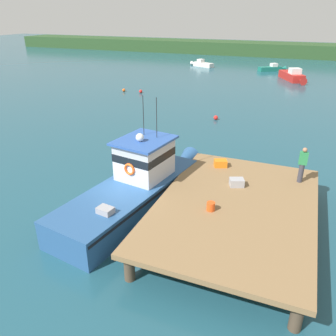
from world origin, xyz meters
name	(u,v)px	position (x,y,z in m)	size (l,w,h in m)	color
ground_plane	(129,206)	(0.00, 0.00, 0.00)	(200.00, 200.00, 0.00)	#1E4C5B
dock	(236,207)	(4.80, 0.00, 1.07)	(6.00, 9.00, 1.20)	#4C3D2D
main_fishing_boat	(137,185)	(0.29, 0.30, 1.01)	(3.78, 9.96, 4.80)	#285184
crate_single_by_cleat	(221,163)	(3.35, 3.28, 1.37)	(0.60, 0.44, 0.34)	orange
crate_stack_near_edge	(237,182)	(4.50, 1.55, 1.37)	(0.60, 0.44, 0.34)	#9E9EA3
bait_bucket	(211,206)	(3.99, -0.80, 1.37)	(0.32, 0.32, 0.34)	#E04C19
deckhand_by_the_boat	(302,164)	(7.02, 2.99, 2.06)	(0.36, 0.22, 1.63)	#383842
moored_boat_off_the_point	(293,76)	(4.80, 35.38, 0.55)	(3.82, 6.16, 1.59)	red
moored_boat_mid_harbor	(272,68)	(1.41, 42.21, 0.37)	(3.93, 3.24, 1.09)	#196B5B
moored_boat_near_channel	(202,64)	(-9.48, 42.57, 0.38)	(4.34, 2.66, 1.12)	silver
mooring_buoy_channel_marker	(141,91)	(-10.00, 21.46, 0.18)	(0.36, 0.36, 0.36)	red
mooring_buoy_spare_mooring	(216,118)	(0.15, 14.75, 0.18)	(0.36, 0.36, 0.36)	red
mooring_buoy_inshore	(124,90)	(-12.01, 21.34, 0.17)	(0.35, 0.35, 0.35)	#EA5B19
far_shoreline	(277,49)	(0.00, 62.00, 1.20)	(120.00, 8.00, 2.40)	#284723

